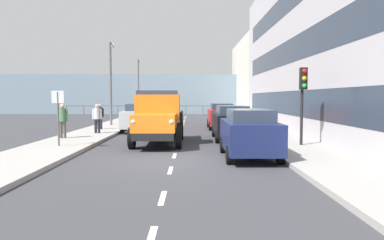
# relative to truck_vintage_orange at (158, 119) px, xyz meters

# --- Properties ---
(ground_plane) EXTENTS (80.00, 80.00, 0.00)m
(ground_plane) POSITION_rel_truck_vintage_orange_xyz_m (-0.88, -5.70, -1.18)
(ground_plane) COLOR #38383D
(sidewalk_left) EXTENTS (2.75, 42.38, 0.15)m
(sidewalk_left) POSITION_rel_truck_vintage_orange_xyz_m (-5.84, -5.70, -1.10)
(sidewalk_left) COLOR #9E9993
(sidewalk_left) RESTS_ON ground_plane
(sidewalk_right) EXTENTS (2.75, 42.38, 0.15)m
(sidewalk_right) POSITION_rel_truck_vintage_orange_xyz_m (4.08, -5.70, -1.10)
(sidewalk_right) COLOR #9E9993
(sidewalk_right) RESTS_ON ground_plane
(road_centreline_markings) EXTENTS (0.12, 39.26, 0.01)m
(road_centreline_markings) POSITION_rel_truck_vintage_orange_xyz_m (-0.88, -5.59, -1.17)
(road_centreline_markings) COLOR silver
(road_centreline_markings) RESTS_ON ground_plane
(building_terrace) EXTENTS (8.72, 27.35, 10.80)m
(building_terrace) POSITION_rel_truck_vintage_orange_xyz_m (-11.56, -6.01, 4.22)
(building_terrace) COLOR #B7B2B7
(building_terrace) RESTS_ON ground_plane
(building_far_block) EXTENTS (8.71, 14.79, 8.73)m
(building_far_block) POSITION_rel_truck_vintage_orange_xyz_m (-11.57, -27.08, 3.19)
(building_far_block) COLOR beige
(building_far_block) RESTS_ON ground_plane
(sea_horizon) EXTENTS (80.00, 0.80, 5.00)m
(sea_horizon) POSITION_rel_truck_vintage_orange_xyz_m (-0.88, -29.89, 1.32)
(sea_horizon) COLOR gray
(sea_horizon) RESTS_ON ground_plane
(seawall_railing) EXTENTS (28.08, 0.08, 1.20)m
(seawall_railing) POSITION_rel_truck_vintage_orange_xyz_m (-0.88, -26.29, -0.26)
(seawall_railing) COLOR #4C5156
(seawall_railing) RESTS_ON ground_plane
(truck_vintage_orange) EXTENTS (2.17, 5.64, 2.43)m
(truck_vintage_orange) POSITION_rel_truck_vintage_orange_xyz_m (0.00, 0.00, 0.00)
(truck_vintage_orange) COLOR black
(truck_vintage_orange) RESTS_ON ground_plane
(car_navy_kerbside_near) EXTENTS (1.81, 3.86, 1.72)m
(car_navy_kerbside_near) POSITION_rel_truck_vintage_orange_xyz_m (-3.52, 3.58, -0.28)
(car_navy_kerbside_near) COLOR navy
(car_navy_kerbside_near) RESTS_ON ground_plane
(car_black_kerbside_1) EXTENTS (1.80, 4.34, 1.72)m
(car_black_kerbside_1) POSITION_rel_truck_vintage_orange_xyz_m (-3.52, -1.89, -0.28)
(car_black_kerbside_1) COLOR black
(car_black_kerbside_1) RESTS_ON ground_plane
(car_red_kerbside_2) EXTENTS (1.77, 4.01, 1.72)m
(car_red_kerbside_2) POSITION_rel_truck_vintage_orange_xyz_m (-3.52, -8.19, -0.28)
(car_red_kerbside_2) COLOR #B21E1E
(car_red_kerbside_2) RESTS_ON ground_plane
(car_silver_oppositeside_0) EXTENTS (1.82, 4.15, 1.72)m
(car_silver_oppositeside_0) POSITION_rel_truck_vintage_orange_xyz_m (1.76, -6.41, -0.28)
(car_silver_oppositeside_0) COLOR #B7BABF
(car_silver_oppositeside_0) RESTS_ON ground_plane
(car_maroon_oppositeside_1) EXTENTS (1.80, 4.31, 1.72)m
(car_maroon_oppositeside_1) POSITION_rel_truck_vintage_orange_xyz_m (1.76, -12.72, -0.28)
(car_maroon_oppositeside_1) COLOR maroon
(car_maroon_oppositeside_1) RESTS_ON ground_plane
(pedestrian_with_bag) EXTENTS (0.53, 0.34, 1.67)m
(pedestrian_with_bag) POSITION_rel_truck_vintage_orange_xyz_m (4.76, -1.35, -0.05)
(pedestrian_with_bag) COLOR #4C473D
(pedestrian_with_bag) RESTS_ON sidewalk_right
(pedestrian_near_railing) EXTENTS (0.53, 0.34, 1.61)m
(pedestrian_near_railing) POSITION_rel_truck_vintage_orange_xyz_m (3.72, -3.80, -0.09)
(pedestrian_near_railing) COLOR black
(pedestrian_near_railing) RESTS_ON sidewalk_right
(pedestrian_strolling) EXTENTS (0.53, 0.34, 1.57)m
(pedestrian_strolling) POSITION_rel_truck_vintage_orange_xyz_m (4.21, -6.28, -0.11)
(pedestrian_strolling) COLOR black
(pedestrian_strolling) RESTS_ON sidewalk_right
(traffic_light_near) EXTENTS (0.28, 0.41, 3.20)m
(traffic_light_near) POSITION_rel_truck_vintage_orange_xyz_m (-6.09, 1.28, 1.29)
(traffic_light_near) COLOR black
(traffic_light_near) RESTS_ON sidewalk_left
(lamp_post_promenade) EXTENTS (0.32, 1.14, 5.90)m
(lamp_post_promenade) POSITION_rel_truck_vintage_orange_xyz_m (4.25, -9.88, 2.52)
(lamp_post_promenade) COLOR #59595B
(lamp_post_promenade) RESTS_ON sidewalk_right
(lamp_post_far) EXTENTS (0.32, 1.14, 5.95)m
(lamp_post_far) POSITION_rel_truck_vintage_orange_xyz_m (3.99, -21.72, 2.55)
(lamp_post_far) COLOR #59595B
(lamp_post_far) RESTS_ON sidewalk_right
(street_sign) EXTENTS (0.50, 0.07, 2.25)m
(street_sign) POSITION_rel_truck_vintage_orange_xyz_m (3.93, 1.46, 0.50)
(street_sign) COLOR #4C4C4C
(street_sign) RESTS_ON sidewalk_right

